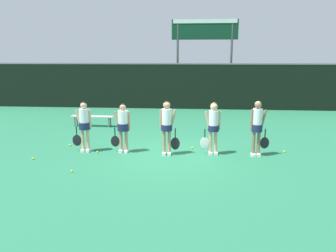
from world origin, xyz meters
TOP-DOWN VIEW (x-y plane):
  - ground_plane at (0.00, 0.00)m, footprint 140.00×140.00m
  - fence_windscreen at (0.00, 9.41)m, footprint 60.00×0.08m
  - scoreboard at (1.34, 10.79)m, footprint 4.05×0.15m
  - bench_courtside at (-3.73, 3.98)m, footprint 1.94×0.45m
  - player_0 at (-2.71, 0.04)m, footprint 0.66×0.37m
  - player_1 at (-1.44, 0.07)m, footprint 0.66×0.38m
  - player_2 at (-0.00, -0.09)m, footprint 0.63×0.35m
  - player_3 at (1.45, 0.08)m, footprint 0.63×0.35m
  - player_4 at (2.80, 0.04)m, footprint 0.62×0.34m
  - tennis_ball_0 at (-2.43, -1.93)m, footprint 0.06×0.06m
  - tennis_ball_1 at (-3.48, 0.65)m, footprint 0.07×0.07m
  - tennis_ball_2 at (0.79, 0.68)m, footprint 0.07×0.07m
  - tennis_ball_3 at (-2.28, -0.11)m, footprint 0.07×0.07m
  - tennis_ball_4 at (-4.02, -0.97)m, footprint 0.07×0.07m
  - tennis_ball_5 at (3.80, 0.50)m, footprint 0.07×0.07m

SIDE VIEW (x-z plane):
  - ground_plane at x=0.00m, z-range 0.00..0.00m
  - tennis_ball_0 at x=-2.43m, z-range 0.00..0.06m
  - tennis_ball_2 at x=0.79m, z-range 0.00..0.07m
  - tennis_ball_3 at x=-2.28m, z-range 0.00..0.07m
  - tennis_ball_4 at x=-4.02m, z-range 0.00..0.07m
  - tennis_ball_5 at x=3.80m, z-range 0.00..0.07m
  - tennis_ball_1 at x=-3.48m, z-range 0.00..0.07m
  - bench_courtside at x=-3.73m, z-range 0.17..0.65m
  - player_1 at x=-1.44m, z-range 0.14..1.75m
  - player_0 at x=-2.71m, z-range 0.15..1.81m
  - player_3 at x=1.45m, z-range 0.16..1.83m
  - player_4 at x=2.80m, z-range 0.15..1.89m
  - player_2 at x=0.00m, z-range 0.16..1.89m
  - fence_windscreen at x=0.00m, z-range 0.01..2.73m
  - scoreboard at x=1.34m, z-range 1.54..6.85m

